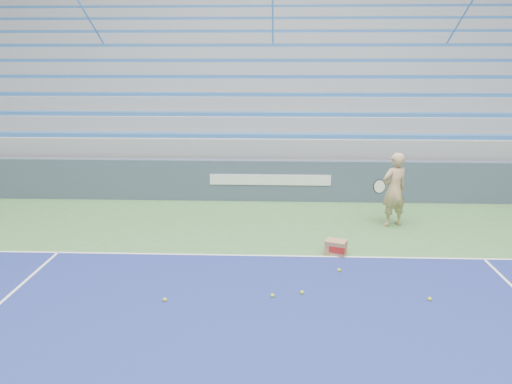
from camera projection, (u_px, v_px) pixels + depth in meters
sponsor_barrier at (270, 180)px, 13.34m from camera, size 30.00×0.32×1.10m
bleachers at (273, 97)px, 18.40m from camera, size 31.00×9.15×7.30m
tennis_player at (394, 190)px, 11.20m from camera, size 0.97×0.93×1.69m
ball_box at (336, 247)px, 9.68m from camera, size 0.46×0.41×0.29m
tennis_ball_0 at (430, 299)px, 7.83m from camera, size 0.07×0.07×0.07m
tennis_ball_1 at (339, 270)px, 8.90m from camera, size 0.07×0.07×0.07m
tennis_ball_2 at (165, 300)px, 7.80m from camera, size 0.07×0.07×0.07m
tennis_ball_3 at (272, 296)px, 7.94m from camera, size 0.07×0.07×0.07m
tennis_ball_4 at (302, 293)px, 8.05m from camera, size 0.07×0.07×0.07m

